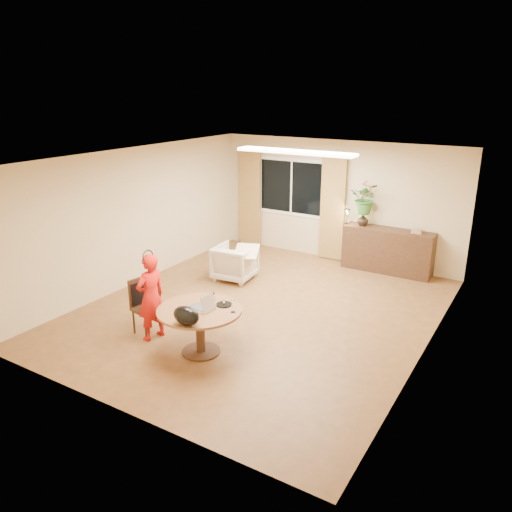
% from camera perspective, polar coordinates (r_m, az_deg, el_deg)
% --- Properties ---
extents(floor, '(6.50, 6.50, 0.00)m').
position_cam_1_polar(floor, '(8.61, 0.44, -6.25)').
color(floor, brown).
rests_on(floor, ground).
extents(ceiling, '(6.50, 6.50, 0.00)m').
position_cam_1_polar(ceiling, '(7.87, 0.48, 11.17)').
color(ceiling, white).
rests_on(ceiling, wall_back).
extents(wall_back, '(5.50, 0.00, 5.50)m').
position_cam_1_polar(wall_back, '(10.98, 9.23, 6.21)').
color(wall_back, tan).
rests_on(wall_back, floor).
extents(wall_left, '(0.00, 6.50, 6.50)m').
position_cam_1_polar(wall_left, '(9.79, -13.54, 4.41)').
color(wall_left, tan).
rests_on(wall_left, floor).
extents(wall_right, '(0.00, 6.50, 6.50)m').
position_cam_1_polar(wall_right, '(7.21, 19.59, -1.31)').
color(wall_right, tan).
rests_on(wall_right, floor).
extents(window, '(1.70, 0.03, 1.30)m').
position_cam_1_polar(window, '(11.37, 4.08, 7.86)').
color(window, white).
rests_on(window, wall_back).
extents(curtain_left, '(0.55, 0.08, 2.25)m').
position_cam_1_polar(curtain_left, '(11.88, -0.66, 6.63)').
color(curtain_left, olive).
rests_on(curtain_left, wall_back).
extents(curtain_right, '(0.55, 0.08, 2.25)m').
position_cam_1_polar(curtain_right, '(10.95, 8.76, 5.36)').
color(curtain_right, olive).
rests_on(curtain_right, wall_back).
extents(ceiling_panel, '(2.20, 0.35, 0.05)m').
position_cam_1_polar(ceiling_panel, '(8.92, 4.52, 11.78)').
color(ceiling_panel, white).
rests_on(ceiling_panel, ceiling).
extents(dining_table, '(1.20, 1.20, 0.68)m').
position_cam_1_polar(dining_table, '(7.14, -6.44, -7.10)').
color(dining_table, brown).
rests_on(dining_table, floor).
extents(dining_chair, '(0.49, 0.46, 0.87)m').
position_cam_1_polar(dining_chair, '(7.87, -12.35, -5.74)').
color(dining_chair, '#311C10').
rests_on(dining_chair, floor).
extents(child, '(0.54, 0.40, 1.35)m').
position_cam_1_polar(child, '(7.61, -11.92, -4.61)').
color(child, red).
rests_on(child, floor).
extents(laptop, '(0.39, 0.28, 0.25)m').
position_cam_1_polar(laptop, '(7.05, -6.51, -5.06)').
color(laptop, '#B7B7BC').
rests_on(laptop, dining_table).
extents(tumbler, '(0.10, 0.10, 0.11)m').
position_cam_1_polar(tumbler, '(7.30, -4.99, -4.71)').
color(tumbler, white).
rests_on(tumbler, dining_table).
extents(wine_glass, '(0.08, 0.08, 0.18)m').
position_cam_1_polar(wine_glass, '(6.91, -2.68, -5.74)').
color(wine_glass, white).
rests_on(wine_glass, dining_table).
extents(pot_lid, '(0.28, 0.28, 0.04)m').
position_cam_1_polar(pot_lid, '(7.16, -3.68, -5.49)').
color(pot_lid, white).
rests_on(pot_lid, dining_table).
extents(handbag, '(0.44, 0.34, 0.26)m').
position_cam_1_polar(handbag, '(6.60, -7.98, -6.78)').
color(handbag, black).
rests_on(handbag, dining_table).
extents(armchair, '(0.82, 0.83, 0.69)m').
position_cam_1_polar(armchair, '(9.88, -2.42, -0.74)').
color(armchair, beige).
rests_on(armchair, floor).
extents(throw, '(0.62, 0.68, 0.03)m').
position_cam_1_polar(throw, '(9.61, -1.09, 0.97)').
color(throw, beige).
rests_on(throw, armchair).
extents(sideboard, '(1.82, 0.45, 0.91)m').
position_cam_1_polar(sideboard, '(10.58, 14.79, 0.60)').
color(sideboard, '#311C10').
rests_on(sideboard, floor).
extents(vase, '(0.26, 0.26, 0.25)m').
position_cam_1_polar(vase, '(10.59, 12.10, 4.09)').
color(vase, black).
rests_on(vase, sideboard).
extents(bouquet, '(0.69, 0.63, 0.66)m').
position_cam_1_polar(bouquet, '(10.48, 12.40, 6.47)').
color(bouquet, '#3A6F29').
rests_on(bouquet, vase).
extents(book_stack, '(0.23, 0.19, 0.08)m').
position_cam_1_polar(book_stack, '(10.31, 17.92, 2.73)').
color(book_stack, '#8F6149').
rests_on(book_stack, sideboard).
extents(desk_lamp, '(0.16, 0.16, 0.33)m').
position_cam_1_polar(desk_lamp, '(10.64, 10.38, 4.50)').
color(desk_lamp, black).
rests_on(desk_lamp, sideboard).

